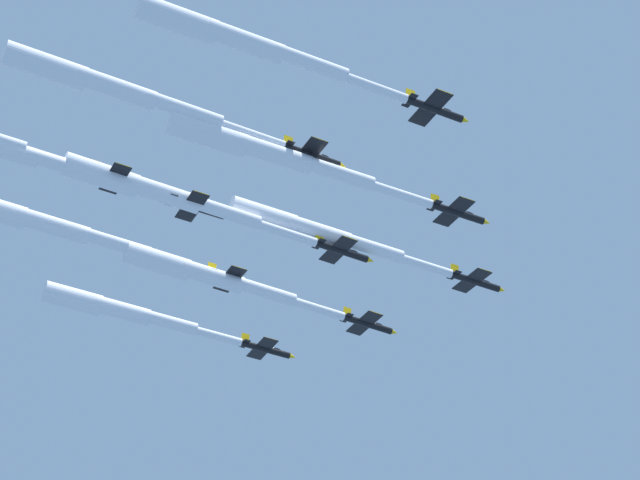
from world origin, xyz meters
The scene contains 9 objects.
jet_lead centered at (-0.29, 0.14, 211.73)m, with size 9.87×47.96×4.25m.
jet_port_inner centered at (-13.57, -13.12, 209.77)m, with size 10.52×47.74×4.12m.
jet_starboard_inner centered at (15.69, -12.29, 209.20)m, with size 9.67×51.00×4.22m.
jet_port_mid centered at (2.65, -24.99, 209.19)m, with size 10.71×49.94×4.18m.
jet_starboard_mid centered at (-28.24, -24.36, 211.12)m, with size 9.03×44.35×4.15m.
jet_port_outer centered at (31.99, -21.50, 211.36)m, with size 9.96×49.16×4.16m.
jet_starboard_outer centered at (-11.16, -39.19, 210.65)m, with size 10.54×51.12×4.14m.
jet_trail_port centered at (18.70, -36.02, 210.98)m, with size 10.60×50.86×4.15m.
jet_trail_starboard centered at (4.48, -49.34, 208.75)m, with size 9.82×50.66×4.17m.
Camera 1 is at (136.24, -47.54, 77.11)m, focal length 71.67 mm.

